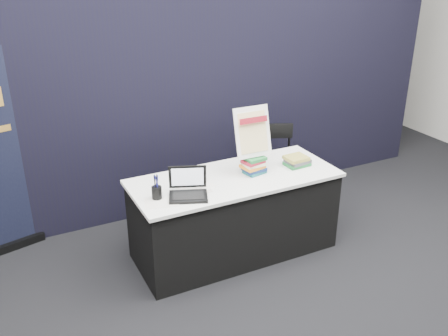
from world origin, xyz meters
TOP-DOWN VIEW (x-y plane):
  - floor at (0.00, 0.00)m, footprint 8.00×8.00m
  - wall_back at (0.00, 4.00)m, footprint 8.00×0.02m
  - drape_partition at (0.00, 1.60)m, footprint 6.00×0.08m
  - display_table at (0.00, 0.55)m, footprint 1.80×0.75m
  - laptop at (-0.51, 0.40)m, footprint 0.36×0.34m
  - mouse at (-0.27, 0.61)m, footprint 0.09×0.11m
  - brochure_left at (-0.73, 0.39)m, footprint 0.30×0.25m
  - brochure_mid at (-0.41, 0.47)m, footprint 0.27×0.21m
  - brochure_right at (-0.38, 0.50)m, footprint 0.33×0.28m
  - pen_cup at (-0.73, 0.46)m, footprint 0.10×0.10m
  - book_stack_tall at (0.18, 0.54)m, footprint 0.21×0.17m
  - book_stack_short at (0.61, 0.52)m, footprint 0.21×0.17m
  - info_sign at (0.18, 0.57)m, footprint 0.33×0.16m
  - stacking_chair at (0.82, 1.07)m, footprint 0.53×0.55m

SIDE VIEW (x-z plane):
  - floor at x=0.00m, z-range 0.00..0.00m
  - display_table at x=0.00m, z-range 0.00..0.75m
  - stacking_chair at x=0.82m, z-range 0.05..0.95m
  - brochure_mid at x=-0.41m, z-range 0.75..0.75m
  - brochure_left at x=-0.73m, z-range 0.75..0.75m
  - brochure_right at x=-0.38m, z-range 0.75..0.75m
  - mouse at x=-0.27m, z-range 0.75..0.78m
  - book_stack_short at x=0.61m, z-range 0.75..0.84m
  - pen_cup at x=-0.73m, z-range 0.75..0.85m
  - laptop at x=-0.51m, z-range 0.69..0.92m
  - book_stack_tall at x=0.18m, z-range 0.75..0.90m
  - info_sign at x=0.18m, z-range 0.90..1.34m
  - drape_partition at x=0.00m, z-range 0.00..2.40m
  - wall_back at x=0.00m, z-range 0.00..3.50m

